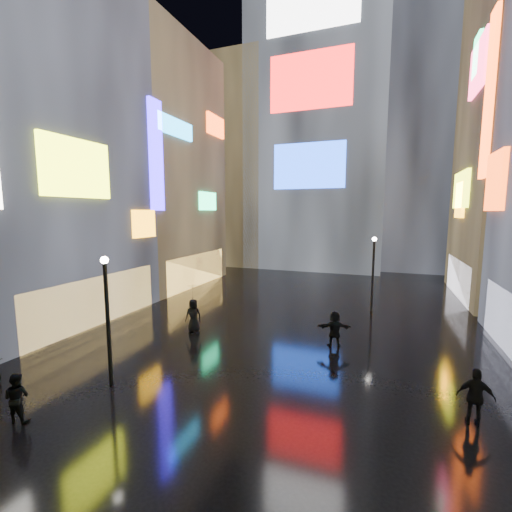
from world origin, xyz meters
The scene contains 13 objects.
ground centered at (0.00, 20.00, 0.00)m, with size 140.00×140.00×0.00m, color black.
building_left_mid centered at (-15.98, 14.01, 11.97)m, with size 10.28×12.70×24.00m.
building_left_far centered at (-15.98, 26.00, 10.98)m, with size 10.28×12.00×22.00m.
tower_main centered at (-3.00, 43.97, 21.01)m, with size 16.00×14.20×42.00m.
tower_flank_right centered at (9.00, 46.00, 17.00)m, with size 12.00×12.00×34.00m, color black.
tower_flank_left centered at (-14.00, 42.00, 13.00)m, with size 10.00×10.00×26.00m, color black.
lamp_near centered at (-4.90, 8.44, 2.94)m, with size 0.30×0.30×5.20m.
lamp_far centered at (4.56, 22.92, 2.94)m, with size 0.30×0.30×5.20m.
pedestrian_1 centered at (-5.96, 5.43, 0.83)m, with size 0.81×0.63×1.66m, color black.
pedestrian_3 centered at (8.15, 10.50, 0.95)m, with size 1.11×0.46×1.89m, color black.
pedestrian_4 centered at (-4.95, 14.94, 0.96)m, with size 0.93×0.61×1.91m, color black.
pedestrian_5 centered at (2.99, 15.54, 0.93)m, with size 1.72×0.55×1.86m, color black.
umbrella_2 centered at (-4.95, 14.94, 2.36)m, with size 0.97×0.99×0.89m, color black.
Camera 1 is at (5.11, -1.71, 6.89)m, focal length 24.00 mm.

